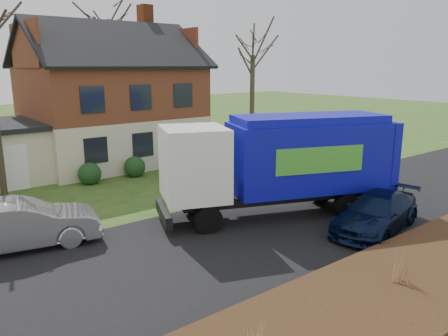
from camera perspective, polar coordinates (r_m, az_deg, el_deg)
ground at (r=14.73m, az=1.60°, el=-9.20°), size 120.00×120.00×0.00m
road at (r=14.73m, az=1.60°, el=-9.16°), size 80.00×7.00×0.02m
mulch_verge at (r=11.51m, az=19.38°, el=-15.98°), size 80.00×3.50×0.30m
main_house at (r=26.47m, az=-15.53°, el=9.34°), size 12.95×8.95×9.26m
garbage_truck at (r=16.51m, az=8.00°, el=1.18°), size 9.18×5.49×3.83m
silver_sedan at (r=15.14m, az=-24.95°, el=-6.71°), size 4.95×2.53×1.56m
navy_wagon at (r=16.10m, az=19.27°, el=-5.52°), size 4.72×2.65×1.29m
tree_front_east at (r=26.48m, az=3.81°, el=16.66°), size 3.19×3.19×8.86m
tree_back at (r=36.91m, az=-14.98°, el=20.11°), size 3.90×3.90×12.34m
grass_clump_west at (r=8.73m, az=4.32°, el=-20.94°), size 0.32×0.27×0.86m
grass_clump_mid at (r=12.04m, az=22.48°, el=-11.61°), size 0.34×0.28×0.94m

